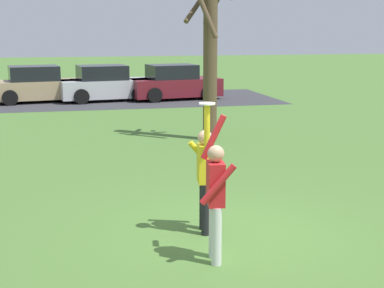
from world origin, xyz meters
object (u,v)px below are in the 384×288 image
Objects in this scene: person_catcher at (205,172)px; bare_tree_tall at (211,35)px; parked_car_silver at (105,85)px; person_defender at (216,193)px; parked_car_maroon at (174,83)px; frisbee_disc at (207,104)px; parked_car_tan at (37,85)px.

bare_tree_tall is (2.02, 7.45, 2.04)m from person_catcher.
parked_car_silver is (-0.30, 17.43, -0.25)m from person_catcher.
person_defender is 18.68m from parked_car_maroon.
person_catcher is at bearing 83.16° from frisbee_disc.
parked_car_silver is 1.00× the size of parked_car_maroon.
parked_car_tan is at bearing -162.69° from person_catcher.
bare_tree_tall is (2.31, -9.98, 2.29)m from parked_car_silver.
frisbee_disc is at bearing -97.33° from parked_car_silver.
parked_car_maroon is at bearing -10.94° from parked_car_silver.
person_catcher is 1.02× the size of person_defender.
bare_tree_tall reaches higher than person_defender.
parked_car_silver is at bearing -172.18° from person_catcher.
parked_car_maroon is 0.75× the size of bare_tree_tall.
bare_tree_tall is at bearing -85.15° from parked_car_silver.
frisbee_disc is 8.00m from bare_tree_tall.
parked_car_tan is at bearing 16.27° from person_defender.
parked_car_silver is 0.75× the size of bare_tree_tall.
parked_car_silver is (-0.27, 17.65, -1.37)m from frisbee_disc.
parked_car_maroon is (2.89, 17.50, -1.37)m from frisbee_disc.
frisbee_disc is (-0.03, -0.22, 1.11)m from person_catcher.
person_catcher reaches higher than parked_car_maroon.
parked_car_maroon is at bearing 85.09° from bare_tree_tall.
parked_car_silver is at bearing 169.06° from parked_car_maroon.
parked_car_tan and parked_car_silver have the same top height.
parked_car_tan is 0.75× the size of bare_tree_tall.
parked_car_tan is 1.00× the size of parked_car_silver.
bare_tree_tall reaches higher than person_catcher.
person_defender is at bearing -104.07° from bare_tree_tall.
frisbee_disc is at bearing 0.00° from person_defender.
parked_car_maroon is (2.86, 17.28, -0.25)m from person_catcher.
parked_car_silver is 3.16m from parked_car_maroon.
frisbee_disc is at bearing -0.00° from person_catcher.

